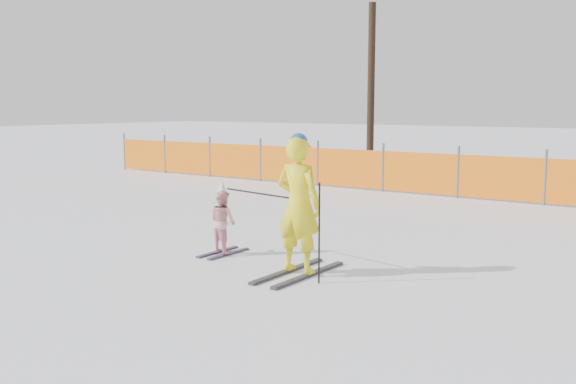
{
  "coord_description": "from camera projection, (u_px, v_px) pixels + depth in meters",
  "views": [
    {
      "loc": [
        5.19,
        -6.74,
        2.2
      ],
      "look_at": [
        0.0,
        0.5,
        1.0
      ],
      "focal_mm": 40.0,
      "sensor_mm": 36.0,
      "label": 1
    }
  ],
  "objects": [
    {
      "name": "ski_poles",
      "position": [
        286.0,
        211.0,
        8.42
      ],
      "size": [
        1.93,
        0.51,
        1.27
      ],
      "color": "black",
      "rests_on": "ground"
    },
    {
      "name": "adult",
      "position": [
        299.0,
        205.0,
        8.31
      ],
      "size": [
        0.65,
        1.57,
        1.86
      ],
      "color": "black",
      "rests_on": "ground"
    },
    {
      "name": "ground",
      "position": [
        267.0,
        269.0,
        8.72
      ],
      "size": [
        120.0,
        120.0,
        0.0
      ],
      "primitive_type": "plane",
      "color": "white",
      "rests_on": "ground"
    },
    {
      "name": "safety_fence",
      "position": [
        345.0,
        168.0,
        17.14
      ],
      "size": [
        17.95,
        0.06,
        1.25
      ],
      "color": "#595960",
      "rests_on": "ground"
    },
    {
      "name": "child",
      "position": [
        223.0,
        221.0,
        9.53
      ],
      "size": [
        0.51,
        0.88,
        1.11
      ],
      "color": "black",
      "rests_on": "ground"
    }
  ]
}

